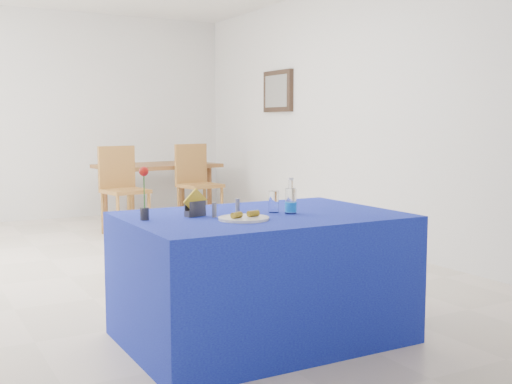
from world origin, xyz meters
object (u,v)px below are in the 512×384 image
Objects in this scene: oak_table at (157,170)px; chair_bg_left at (121,183)px; water_bottle at (291,202)px; plate at (244,218)px; chair_bg_right at (196,178)px; blue_table at (262,277)px.

chair_bg_left is (-0.75, -0.81, -0.08)m from oak_table.
water_bottle is 4.11m from chair_bg_left.
chair_bg_left is (0.59, 4.18, -0.17)m from plate.
plate is at bearing -119.55° from chair_bg_right.
plate is 5.17m from oak_table.
blue_table is 7.44× the size of water_bottle.
chair_bg_right is (0.28, -0.63, -0.08)m from oak_table.
blue_table is at bearing -103.27° from oak_table.
plate is 0.18× the size of blue_table.
blue_table is at bearing -117.80° from chair_bg_right.
plate is at bearing -107.50° from chair_bg_left.
water_bottle is 0.21× the size of chair_bg_right.
plate is 0.46m from blue_table.
water_bottle is at bearing -102.65° from chair_bg_left.
chair_bg_right is at bearing 71.31° from blue_table.
oak_table is at bearing 37.92° from chair_bg_left.
plate is at bearing -143.18° from blue_table.
plate reaches higher than blue_table.
chair_bg_left is 1.00× the size of chair_bg_right.
blue_table is 4.46m from chair_bg_right.
oak_table is 0.69m from chair_bg_right.
oak_table is 1.11m from chair_bg_left.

